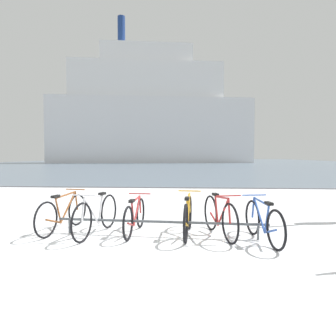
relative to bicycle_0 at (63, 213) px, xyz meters
The scene contains 9 objects.
ground 52.09m from the bicycle_0, 88.44° to the left, with size 80.00×132.00×0.08m.
bike_rack 2.02m from the bicycle_0, ahead, with size 4.01×0.32×0.31m.
bicycle_0 is the anchor object (origin of this frame).
bicycle_1 0.80m from the bicycle_0, 17.34° to the right, with size 0.49×1.78×0.84m.
bicycle_2 1.49m from the bicycle_0, ahead, with size 0.46×1.62×0.75m.
bicycle_3 2.53m from the bicycle_0, ahead, with size 0.46×1.73×0.82m.
bicycle_4 3.13m from the bicycle_0, ahead, with size 0.58×1.66×0.84m.
bicycle_5 3.89m from the bicycle_0, ahead, with size 0.46×1.64×0.79m.
ferry_ship 56.92m from the bicycle_0, 95.18° to the left, with size 41.46×14.37×29.62m.
Camera 1 is at (1.08, -4.04, 1.54)m, focal length 31.95 mm.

